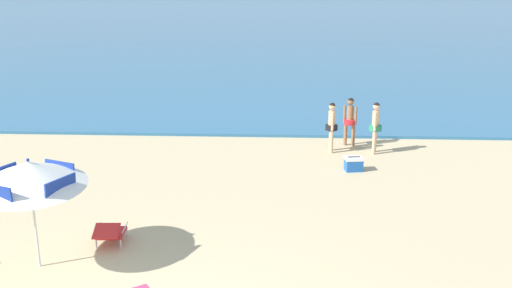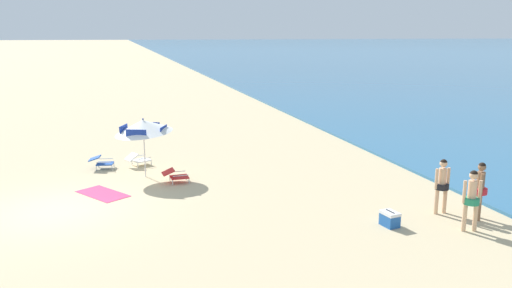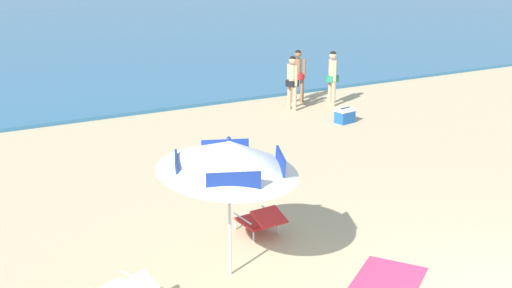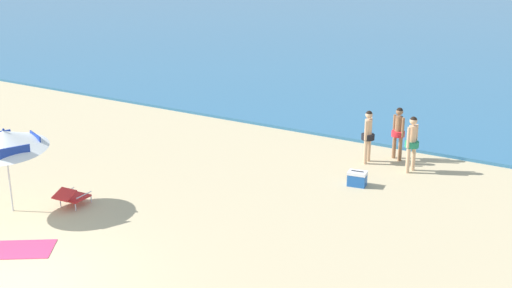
# 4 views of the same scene
# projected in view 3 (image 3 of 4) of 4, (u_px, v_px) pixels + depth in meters

# --- Properties ---
(beach_umbrella_striped_main) EXTENTS (2.65, 2.67, 2.16)m
(beach_umbrella_striped_main) POSITION_uv_depth(u_px,v_px,m) (229.00, 156.00, 9.02)
(beach_umbrella_striped_main) COLOR silver
(beach_umbrella_striped_main) RESTS_ON ground
(lounge_chair_beside_umbrella) EXTENTS (0.62, 0.91, 0.51)m
(lounge_chair_beside_umbrella) POSITION_uv_depth(u_px,v_px,m) (261.00, 220.00, 10.77)
(lounge_chair_beside_umbrella) COLOR red
(lounge_chair_beside_umbrella) RESTS_ON ground
(person_standing_near_shore) EXTENTS (0.40, 0.47, 1.63)m
(person_standing_near_shore) POSITION_uv_depth(u_px,v_px,m) (332.00, 74.00, 19.23)
(person_standing_near_shore) COLOR #D8A87F
(person_standing_near_shore) RESTS_ON ground
(person_standing_beside) EXTENTS (0.42, 0.39, 1.61)m
(person_standing_beside) POSITION_uv_depth(u_px,v_px,m) (298.00, 72.00, 19.58)
(person_standing_beside) COLOR #8C6042
(person_standing_beside) RESTS_ON ground
(person_wading_in) EXTENTS (0.39, 0.47, 1.59)m
(person_wading_in) POSITION_uv_depth(u_px,v_px,m) (292.00, 79.00, 18.67)
(person_wading_in) COLOR #D8A87F
(person_wading_in) RESTS_ON ground
(cooler_box) EXTENTS (0.54, 0.42, 0.43)m
(cooler_box) POSITION_uv_depth(u_px,v_px,m) (345.00, 115.00, 17.55)
(cooler_box) COLOR #1E56A8
(cooler_box) RESTS_ON ground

